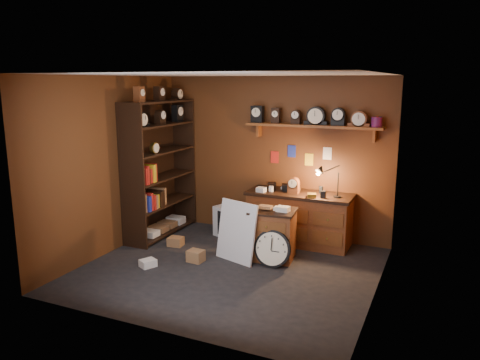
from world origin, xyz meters
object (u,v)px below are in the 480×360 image
shelving_unit (158,163)px  workbench (299,215)px  low_cabinet (273,232)px  big_round_clock (272,249)px

shelving_unit → workbench: bearing=11.8°
workbench → low_cabinet: bearing=-100.9°
shelving_unit → workbench: (2.36, 0.49, -0.78)m
shelving_unit → low_cabinet: size_ratio=3.05×
big_round_clock → low_cabinet: bearing=109.9°
shelving_unit → low_cabinet: (2.20, -0.33, -0.84)m
big_round_clock → workbench: bearing=87.2°
workbench → low_cabinet: (-0.16, -0.82, -0.06)m
shelving_unit → workbench: shelving_unit is taller
low_cabinet → big_round_clock: 0.34m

